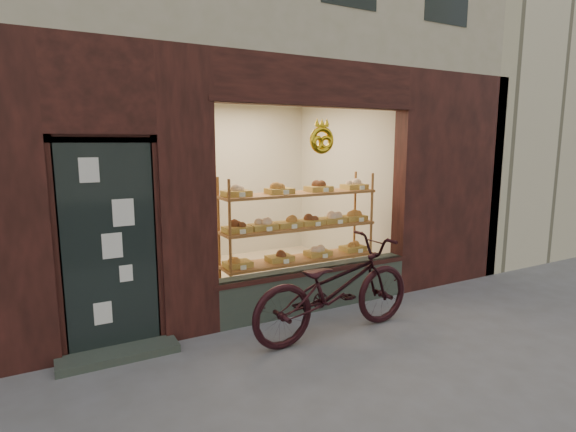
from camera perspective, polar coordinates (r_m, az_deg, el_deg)
ground at (r=4.19m, az=14.53°, el=-21.43°), size 90.00×90.00×0.00m
neighbor_right at (r=14.77m, az=28.74°, el=17.47°), size 12.00×7.00×9.00m
display_shelf at (r=6.06m, az=1.45°, el=-2.58°), size 2.20×0.45×1.70m
bicycle at (r=5.03m, az=6.00°, el=-9.05°), size 2.08×0.80×1.08m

